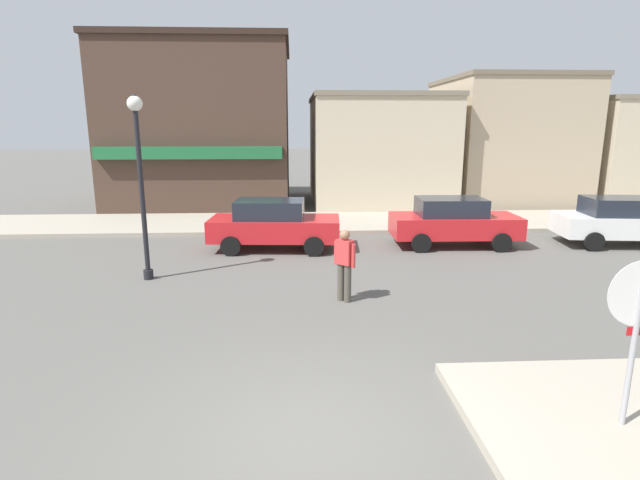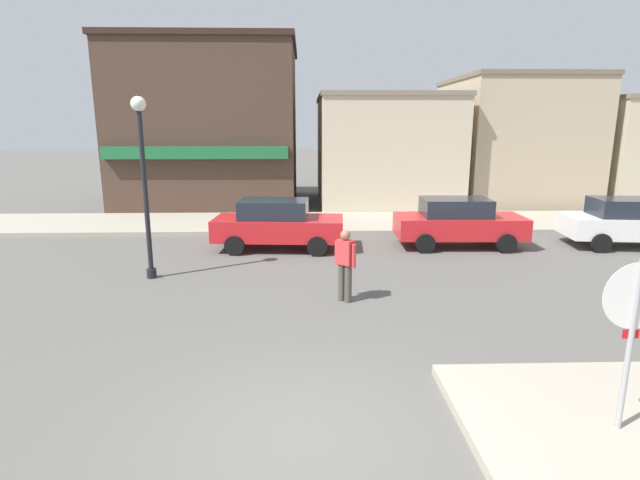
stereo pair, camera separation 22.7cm
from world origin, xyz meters
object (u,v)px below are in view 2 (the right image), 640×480
Objects in this scene: parked_car_nearest at (278,224)px; parked_car_second at (458,222)px; stop_sign at (633,324)px; parked_car_third at (630,222)px; lamp_post at (143,161)px; pedestrian_crossing_near at (345,263)px.

parked_car_nearest is 1.02× the size of parked_car_second.
parked_car_nearest is (-4.71, 9.94, -0.71)m from stop_sign.
lamp_post is at bearing -168.49° from parked_car_third.
parked_car_third is (5.45, -0.21, 0.00)m from parked_car_second.
parked_car_nearest is (3.07, 2.97, -2.15)m from lamp_post.
parked_car_third is (14.26, 2.91, -2.15)m from lamp_post.
parked_car_nearest is at bearing 109.54° from pedestrian_crossing_near.
stop_sign is at bearing -59.53° from pedestrian_crossing_near.
parked_car_second is 2.52× the size of pedestrian_crossing_near.
parked_car_second is (1.03, 10.08, -0.71)m from stop_sign.
parked_car_third is (6.48, 9.87, -0.71)m from stop_sign.
parked_car_second is at bearing 177.78° from parked_car_third.
parked_car_nearest is at bearing 44.05° from lamp_post.
parked_car_second and parked_car_third have the same top height.
parked_car_second is at bearing 51.23° from pedestrian_crossing_near.
parked_car_nearest and parked_car_third have the same top height.
lamp_post is at bearing 138.19° from stop_sign.
lamp_post reaches higher than stop_sign.
parked_car_third is 10.61m from pedestrian_crossing_near.
parked_car_nearest is at bearing 115.37° from stop_sign.
parked_car_third is at bearing 11.51° from lamp_post.
lamp_post reaches higher than parked_car_second.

